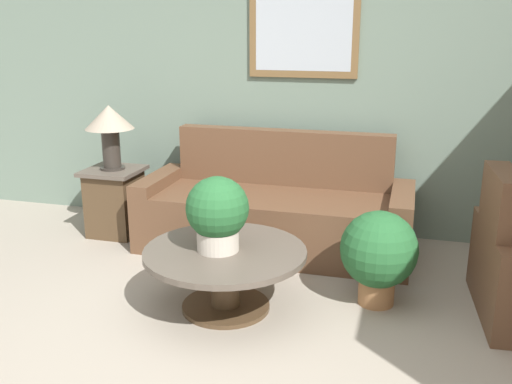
{
  "coord_description": "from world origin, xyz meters",
  "views": [
    {
      "loc": [
        1.02,
        -2.45,
        1.85
      ],
      "look_at": [
        -0.1,
        1.54,
        0.64
      ],
      "focal_mm": 40.0,
      "sensor_mm": 36.0,
      "label": 1
    }
  ],
  "objects_px": {
    "potted_plant_floor": "(379,252)",
    "coffee_table": "(225,266)",
    "side_table": "(115,201)",
    "potted_plant_on_table": "(217,212)",
    "couch_main": "(275,212)",
    "table_lamp": "(109,124)"
  },
  "relations": [
    {
      "from": "couch_main",
      "to": "coffee_table",
      "type": "height_order",
      "value": "couch_main"
    },
    {
      "from": "side_table",
      "to": "table_lamp",
      "type": "relative_size",
      "value": 1.08
    },
    {
      "from": "couch_main",
      "to": "side_table",
      "type": "relative_size",
      "value": 3.7
    },
    {
      "from": "couch_main",
      "to": "potted_plant_on_table",
      "type": "distance_m",
      "value": 1.25
    },
    {
      "from": "side_table",
      "to": "couch_main",
      "type": "bearing_deg",
      "value": 2.48
    },
    {
      "from": "potted_plant_floor",
      "to": "coffee_table",
      "type": "bearing_deg",
      "value": -160.34
    },
    {
      "from": "couch_main",
      "to": "side_table",
      "type": "bearing_deg",
      "value": -177.52
    },
    {
      "from": "table_lamp",
      "to": "potted_plant_floor",
      "type": "relative_size",
      "value": 0.86
    },
    {
      "from": "potted_plant_on_table",
      "to": "couch_main",
      "type": "bearing_deg",
      "value": 85.38
    },
    {
      "from": "potted_plant_on_table",
      "to": "coffee_table",
      "type": "bearing_deg",
      "value": 25.35
    },
    {
      "from": "table_lamp",
      "to": "potted_plant_on_table",
      "type": "xyz_separation_m",
      "value": [
        1.39,
        -1.13,
        -0.33
      ]
    },
    {
      "from": "table_lamp",
      "to": "potted_plant_on_table",
      "type": "relative_size",
      "value": 1.15
    },
    {
      "from": "couch_main",
      "to": "table_lamp",
      "type": "relative_size",
      "value": 3.98
    },
    {
      "from": "couch_main",
      "to": "potted_plant_on_table",
      "type": "height_order",
      "value": "couch_main"
    },
    {
      "from": "side_table",
      "to": "potted_plant_on_table",
      "type": "bearing_deg",
      "value": -39.04
    },
    {
      "from": "coffee_table",
      "to": "table_lamp",
      "type": "height_order",
      "value": "table_lamp"
    },
    {
      "from": "coffee_table",
      "to": "potted_plant_floor",
      "type": "relative_size",
      "value": 1.64
    },
    {
      "from": "coffee_table",
      "to": "side_table",
      "type": "distance_m",
      "value": 1.81
    },
    {
      "from": "coffee_table",
      "to": "side_table",
      "type": "bearing_deg",
      "value": 142.25
    },
    {
      "from": "couch_main",
      "to": "potted_plant_on_table",
      "type": "bearing_deg",
      "value": -94.62
    },
    {
      "from": "potted_plant_on_table",
      "to": "potted_plant_floor",
      "type": "distance_m",
      "value": 1.13
    },
    {
      "from": "side_table",
      "to": "potted_plant_on_table",
      "type": "height_order",
      "value": "potted_plant_on_table"
    }
  ]
}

